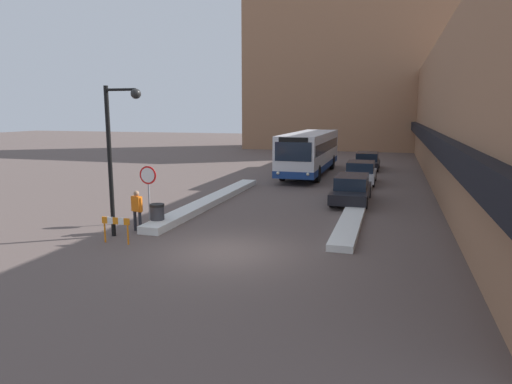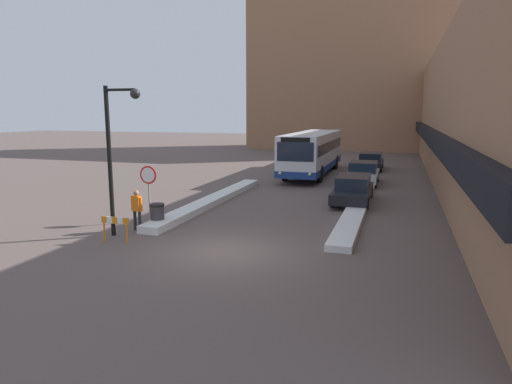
{
  "view_description": "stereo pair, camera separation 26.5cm",
  "coord_description": "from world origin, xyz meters",
  "px_view_note": "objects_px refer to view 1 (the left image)",
  "views": [
    {
      "loc": [
        5.11,
        -13.72,
        4.61
      ],
      "look_at": [
        -0.32,
        4.45,
        1.26
      ],
      "focal_mm": 32.0,
      "sensor_mm": 36.0,
      "label": 1
    },
    {
      "loc": [
        5.37,
        -13.64,
        4.61
      ],
      "look_at": [
        -0.32,
        4.45,
        1.26
      ],
      "focal_mm": 32.0,
      "sensor_mm": 36.0,
      "label": 2
    }
  ],
  "objects_px": {
    "parked_car_middle": "(360,172)",
    "parked_car_back": "(367,161)",
    "parked_car_front": "(352,189)",
    "trash_bin": "(157,215)",
    "city_bus": "(310,151)",
    "construction_barricade": "(116,225)",
    "stop_sign": "(148,182)",
    "street_lamp": "(116,143)",
    "pedestrian": "(137,207)"
  },
  "relations": [
    {
      "from": "parked_car_middle",
      "to": "parked_car_back",
      "type": "relative_size",
      "value": 0.91
    },
    {
      "from": "parked_car_back",
      "to": "parked_car_front",
      "type": "bearing_deg",
      "value": -90.0
    },
    {
      "from": "trash_bin",
      "to": "city_bus",
      "type": "bearing_deg",
      "value": 79.75
    },
    {
      "from": "parked_car_front",
      "to": "construction_barricade",
      "type": "relative_size",
      "value": 4.45
    },
    {
      "from": "parked_car_back",
      "to": "stop_sign",
      "type": "height_order",
      "value": "stop_sign"
    },
    {
      "from": "parked_car_front",
      "to": "city_bus",
      "type": "bearing_deg",
      "value": 111.73
    },
    {
      "from": "city_bus",
      "to": "parked_car_back",
      "type": "relative_size",
      "value": 2.61
    },
    {
      "from": "trash_bin",
      "to": "parked_car_front",
      "type": "bearing_deg",
      "value": 46.91
    },
    {
      "from": "parked_car_back",
      "to": "street_lamp",
      "type": "height_order",
      "value": "street_lamp"
    },
    {
      "from": "parked_car_front",
      "to": "stop_sign",
      "type": "height_order",
      "value": "stop_sign"
    },
    {
      "from": "parked_car_front",
      "to": "construction_barricade",
      "type": "height_order",
      "value": "parked_car_front"
    },
    {
      "from": "street_lamp",
      "to": "pedestrian",
      "type": "bearing_deg",
      "value": 78.22
    },
    {
      "from": "parked_car_front",
      "to": "street_lamp",
      "type": "xyz_separation_m",
      "value": [
        -7.67,
        -9.19,
        2.78
      ]
    },
    {
      "from": "parked_car_back",
      "to": "trash_bin",
      "type": "distance_m",
      "value": 22.87
    },
    {
      "from": "stop_sign",
      "to": "street_lamp",
      "type": "xyz_separation_m",
      "value": [
        0.12,
        -2.33,
        1.75
      ]
    },
    {
      "from": "parked_car_middle",
      "to": "street_lamp",
      "type": "relative_size",
      "value": 0.77
    },
    {
      "from": "street_lamp",
      "to": "construction_barricade",
      "type": "bearing_deg",
      "value": -66.53
    },
    {
      "from": "city_bus",
      "to": "pedestrian",
      "type": "bearing_deg",
      "value": -101.16
    },
    {
      "from": "stop_sign",
      "to": "parked_car_middle",
      "type": "bearing_deg",
      "value": 59.75
    },
    {
      "from": "parked_car_middle",
      "to": "construction_barricade",
      "type": "relative_size",
      "value": 3.86
    },
    {
      "from": "city_bus",
      "to": "stop_sign",
      "type": "distance_m",
      "value": 17.12
    },
    {
      "from": "parked_car_middle",
      "to": "street_lamp",
      "type": "xyz_separation_m",
      "value": [
        -7.67,
        -15.69,
        2.76
      ]
    },
    {
      "from": "city_bus",
      "to": "trash_bin",
      "type": "relative_size",
      "value": 12.78
    },
    {
      "from": "parked_car_back",
      "to": "pedestrian",
      "type": "height_order",
      "value": "pedestrian"
    },
    {
      "from": "parked_car_back",
      "to": "street_lamp",
      "type": "distance_m",
      "value": 24.79
    },
    {
      "from": "parked_car_back",
      "to": "construction_barricade",
      "type": "distance_m",
      "value": 25.33
    },
    {
      "from": "trash_bin",
      "to": "parked_car_middle",
      "type": "bearing_deg",
      "value": 63.34
    },
    {
      "from": "trash_bin",
      "to": "pedestrian",
      "type": "bearing_deg",
      "value": -119.56
    },
    {
      "from": "city_bus",
      "to": "construction_barricade",
      "type": "relative_size",
      "value": 11.04
    },
    {
      "from": "parked_car_front",
      "to": "pedestrian",
      "type": "xyz_separation_m",
      "value": [
        -7.49,
        -8.31,
        0.26
      ]
    },
    {
      "from": "stop_sign",
      "to": "street_lamp",
      "type": "relative_size",
      "value": 0.43
    },
    {
      "from": "stop_sign",
      "to": "street_lamp",
      "type": "height_order",
      "value": "street_lamp"
    },
    {
      "from": "stop_sign",
      "to": "parked_car_back",
      "type": "bearing_deg",
      "value": 69.71
    },
    {
      "from": "city_bus",
      "to": "construction_barricade",
      "type": "xyz_separation_m",
      "value": [
        -3.39,
        -19.85,
        -1.05
      ]
    },
    {
      "from": "stop_sign",
      "to": "city_bus",
      "type": "bearing_deg",
      "value": 76.9
    },
    {
      "from": "city_bus",
      "to": "parked_car_back",
      "type": "height_order",
      "value": "city_bus"
    },
    {
      "from": "parked_car_front",
      "to": "construction_barricade",
      "type": "xyz_separation_m",
      "value": [
        -7.3,
        -10.03,
        -0.03
      ]
    },
    {
      "from": "parked_car_back",
      "to": "street_lamp",
      "type": "relative_size",
      "value": 0.84
    },
    {
      "from": "city_bus",
      "to": "construction_barricade",
      "type": "bearing_deg",
      "value": -99.7
    },
    {
      "from": "city_bus",
      "to": "trash_bin",
      "type": "bearing_deg",
      "value": -100.25
    },
    {
      "from": "stop_sign",
      "to": "trash_bin",
      "type": "xyz_separation_m",
      "value": [
        0.74,
        -0.68,
        -1.25
      ]
    },
    {
      "from": "pedestrian",
      "to": "city_bus",
      "type": "bearing_deg",
      "value": 95.62
    },
    {
      "from": "parked_car_middle",
      "to": "parked_car_back",
      "type": "distance_m",
      "value": 7.72
    },
    {
      "from": "parked_car_back",
      "to": "construction_barricade",
      "type": "height_order",
      "value": "parked_car_back"
    },
    {
      "from": "stop_sign",
      "to": "construction_barricade",
      "type": "bearing_deg",
      "value": -81.27
    },
    {
      "from": "parked_car_front",
      "to": "parked_car_middle",
      "type": "distance_m",
      "value": 6.51
    },
    {
      "from": "city_bus",
      "to": "street_lamp",
      "type": "distance_m",
      "value": 19.45
    },
    {
      "from": "parked_car_middle",
      "to": "parked_car_back",
      "type": "xyz_separation_m",
      "value": [
        0.0,
        7.71,
        -0.03
      ]
    },
    {
      "from": "parked_car_back",
      "to": "stop_sign",
      "type": "relative_size",
      "value": 1.95
    },
    {
      "from": "parked_car_middle",
      "to": "stop_sign",
      "type": "relative_size",
      "value": 1.78
    }
  ]
}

